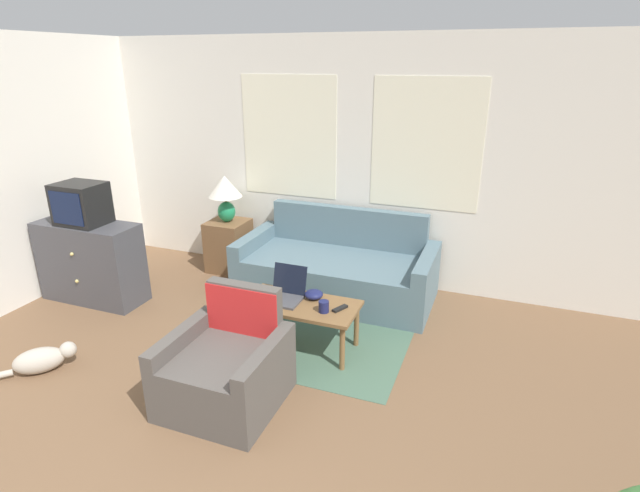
{
  "coord_description": "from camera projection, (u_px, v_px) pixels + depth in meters",
  "views": [
    {
      "loc": [
        1.45,
        -1.32,
        2.35
      ],
      "look_at": [
        -0.07,
        2.66,
        0.75
      ],
      "focal_mm": 28.0,
      "sensor_mm": 36.0,
      "label": 1
    }
  ],
  "objects": [
    {
      "name": "laptop",
      "position": [
        285.0,
        292.0,
        4.26
      ],
      "size": [
        0.3,
        0.32,
        0.27
      ],
      "color": "#47474C",
      "rests_on": "coffee_table"
    },
    {
      "name": "tv_remote",
      "position": [
        340.0,
        308.0,
        4.08
      ],
      "size": [
        0.1,
        0.15,
        0.02
      ],
      "color": "black",
      "rests_on": "coffee_table"
    },
    {
      "name": "cup_navy",
      "position": [
        324.0,
        307.0,
        4.03
      ],
      "size": [
        0.08,
        0.08,
        0.1
      ],
      "color": "#191E4C",
      "rests_on": "coffee_table"
    },
    {
      "name": "wall_back",
      "position": [
        362.0,
        164.0,
        5.28
      ],
      "size": [
        6.97,
        0.06,
        2.6
      ],
      "color": "white",
      "rests_on": "ground_plane"
    },
    {
      "name": "table_lamp",
      "position": [
        225.0,
        192.0,
        5.62
      ],
      "size": [
        0.38,
        0.38,
        0.53
      ],
      "color": "#1E8451",
      "rests_on": "side_table"
    },
    {
      "name": "cup_yellow",
      "position": [
        254.0,
        298.0,
        4.17
      ],
      "size": [
        0.1,
        0.1,
        0.11
      ],
      "color": "gold",
      "rests_on": "coffee_table"
    },
    {
      "name": "side_table",
      "position": [
        229.0,
        246.0,
        5.85
      ],
      "size": [
        0.44,
        0.44,
        0.6
      ],
      "color": "brown",
      "rests_on": "ground_plane"
    },
    {
      "name": "armchair",
      "position": [
        228.0,
        369.0,
        3.6
      ],
      "size": [
        0.78,
        0.78,
        0.8
      ],
      "color": "#514C47",
      "rests_on": "ground_plane"
    },
    {
      "name": "cat_black",
      "position": [
        42.0,
        360.0,
        3.97
      ],
      "size": [
        0.5,
        0.53,
        0.21
      ],
      "rotation": [
        0.0,
        0.0,
        0.83
      ],
      "color": "#B7AD9E",
      "rests_on": "ground_plane"
    },
    {
      "name": "tv_dresser",
      "position": [
        91.0,
        262.0,
        5.08
      ],
      "size": [
        1.06,
        0.44,
        0.82
      ],
      "color": "#424247",
      "rests_on": "ground_plane"
    },
    {
      "name": "couch",
      "position": [
        338.0,
        270.0,
        5.25
      ],
      "size": [
        2.0,
        0.94,
        0.86
      ],
      "color": "slate",
      "rests_on": "ground_plane"
    },
    {
      "name": "snack_bowl",
      "position": [
        314.0,
        294.0,
        4.26
      ],
      "size": [
        0.16,
        0.16,
        0.08
      ],
      "color": "#191E4C",
      "rests_on": "coffee_table"
    },
    {
      "name": "coffee_table",
      "position": [
        301.0,
        309.0,
        4.21
      ],
      "size": [
        0.97,
        0.49,
        0.42
      ],
      "color": "brown",
      "rests_on": "ground_plane"
    },
    {
      "name": "rug",
      "position": [
        323.0,
        319.0,
        4.8
      ],
      "size": [
        1.75,
        2.07,
        0.01
      ],
      "color": "#476651",
      "rests_on": "ground_plane"
    },
    {
      "name": "television",
      "position": [
        81.0,
        204.0,
        4.86
      ],
      "size": [
        0.45,
        0.37,
        0.41
      ],
      "color": "black",
      "rests_on": "tv_dresser"
    }
  ]
}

